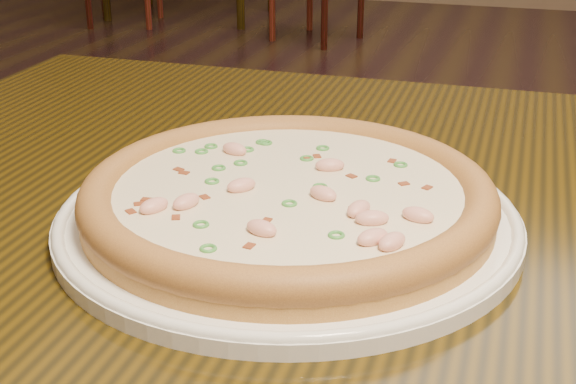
# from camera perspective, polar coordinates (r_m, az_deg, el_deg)

# --- Properties ---
(hero_table) EXTENTS (1.20, 0.80, 0.75)m
(hero_table) POSITION_cam_1_polar(r_m,az_deg,el_deg) (0.71, 10.66, -9.17)
(hero_table) COLOR black
(hero_table) RESTS_ON ground
(plate) EXTENTS (0.36, 0.36, 0.02)m
(plate) POSITION_cam_1_polar(r_m,az_deg,el_deg) (0.63, 0.00, -1.77)
(plate) COLOR white
(plate) RESTS_ON hero_table
(pizza) EXTENTS (0.32, 0.32, 0.03)m
(pizza) POSITION_cam_1_polar(r_m,az_deg,el_deg) (0.62, 0.00, -0.26)
(pizza) COLOR tan
(pizza) RESTS_ON plate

